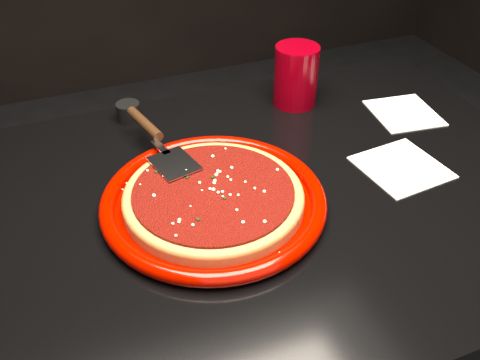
{
  "coord_description": "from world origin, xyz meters",
  "views": [
    {
      "loc": [
        -0.27,
        -0.67,
        1.34
      ],
      "look_at": [
        0.0,
        0.02,
        0.77
      ],
      "focal_mm": 40.0,
      "sensor_mm": 36.0,
      "label": 1
    }
  ],
  "objects_px": {
    "pizza_server": "(159,140)",
    "cup": "(296,76)",
    "ramekin": "(129,112)",
    "table": "(242,331)",
    "plate": "(214,201)"
  },
  "relations": [
    {
      "from": "table",
      "to": "cup",
      "type": "xyz_separation_m",
      "value": [
        0.23,
        0.27,
        0.44
      ]
    },
    {
      "from": "pizza_server",
      "to": "ramekin",
      "type": "distance_m",
      "value": 0.18
    },
    {
      "from": "cup",
      "to": "pizza_server",
      "type": "bearing_deg",
      "value": -161.82
    },
    {
      "from": "table",
      "to": "ramekin",
      "type": "xyz_separation_m",
      "value": [
        -0.13,
        0.34,
        0.39
      ]
    },
    {
      "from": "plate",
      "to": "cup",
      "type": "relative_size",
      "value": 2.88
    },
    {
      "from": "pizza_server",
      "to": "cup",
      "type": "relative_size",
      "value": 2.19
    },
    {
      "from": "plate",
      "to": "cup",
      "type": "bearing_deg",
      "value": 43.77
    },
    {
      "from": "table",
      "to": "plate",
      "type": "relative_size",
      "value": 3.14
    },
    {
      "from": "pizza_server",
      "to": "cup",
      "type": "height_order",
      "value": "cup"
    },
    {
      "from": "cup",
      "to": "plate",
      "type": "bearing_deg",
      "value": -136.23
    },
    {
      "from": "table",
      "to": "pizza_server",
      "type": "relative_size",
      "value": 4.11
    },
    {
      "from": "cup",
      "to": "table",
      "type": "bearing_deg",
      "value": -130.68
    },
    {
      "from": "cup",
      "to": "ramekin",
      "type": "relative_size",
      "value": 2.66
    },
    {
      "from": "table",
      "to": "cup",
      "type": "distance_m",
      "value": 0.57
    },
    {
      "from": "pizza_server",
      "to": "cup",
      "type": "bearing_deg",
      "value": 5.2
    }
  ]
}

